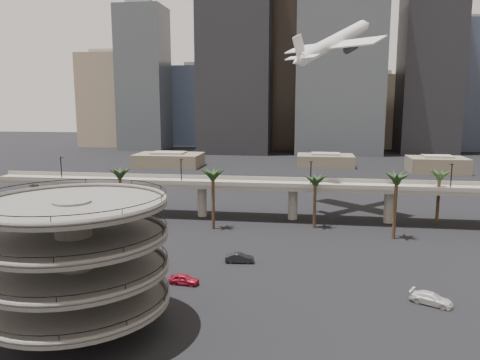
# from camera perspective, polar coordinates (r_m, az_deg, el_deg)

# --- Properties ---
(ground) EXTENTS (700.00, 700.00, 0.00)m
(ground) POSITION_cam_1_polar(r_m,az_deg,el_deg) (62.28, -5.97, -16.90)
(ground) COLOR black
(ground) RESTS_ON ground
(parking_ramp) EXTENTS (22.20, 22.20, 17.35)m
(parking_ramp) POSITION_cam_1_polar(r_m,az_deg,el_deg) (59.58, -19.47, -8.45)
(parking_ramp) COLOR #524F4D
(parking_ramp) RESTS_ON ground
(overpass) EXTENTS (130.00, 9.30, 14.70)m
(overpass) POSITION_cam_1_polar(r_m,az_deg,el_deg) (111.76, 0.84, -0.95)
(overpass) COLOR gray
(overpass) RESTS_ON ground
(palm_trees) EXTENTS (76.40, 18.40, 14.00)m
(palm_trees) POSITION_cam_1_polar(r_m,az_deg,el_deg) (102.52, 6.72, 0.28)
(palm_trees) COLOR #48311F
(palm_trees) RESTS_ON ground
(low_buildings) EXTENTS (135.00, 27.50, 6.80)m
(low_buildings) POSITION_cam_1_polar(r_m,az_deg,el_deg) (197.98, 6.07, 2.29)
(low_buildings) COLOR #6A5D4E
(low_buildings) RESTS_ON ground
(skyline) EXTENTS (269.00, 86.00, 126.34)m
(skyline) POSITION_cam_1_polar(r_m,az_deg,el_deg) (271.71, 8.65, 13.35)
(skyline) COLOR #87715D
(skyline) RESTS_ON ground
(airborne_jet) EXTENTS (24.09, 24.78, 14.76)m
(airborne_jet) POSITION_cam_1_polar(r_m,az_deg,el_deg) (122.00, 11.33, 16.09)
(airborne_jet) COLOR silver
(airborne_jet) RESTS_ON ground
(car_a) EXTENTS (4.88, 2.45, 1.60)m
(car_a) POSITION_cam_1_polar(r_m,az_deg,el_deg) (73.72, -6.85, -11.91)
(car_a) COLOR #A9182C
(car_a) RESTS_ON ground
(car_b) EXTENTS (5.16, 2.22, 1.65)m
(car_b) POSITION_cam_1_polar(r_m,az_deg,el_deg) (82.36, -0.05, -9.49)
(car_b) COLOR black
(car_b) RESTS_ON ground
(car_c) EXTENTS (6.07, 4.69, 1.64)m
(car_c) POSITION_cam_1_polar(r_m,az_deg,el_deg) (71.65, 22.27, -13.22)
(car_c) COLOR silver
(car_c) RESTS_ON ground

